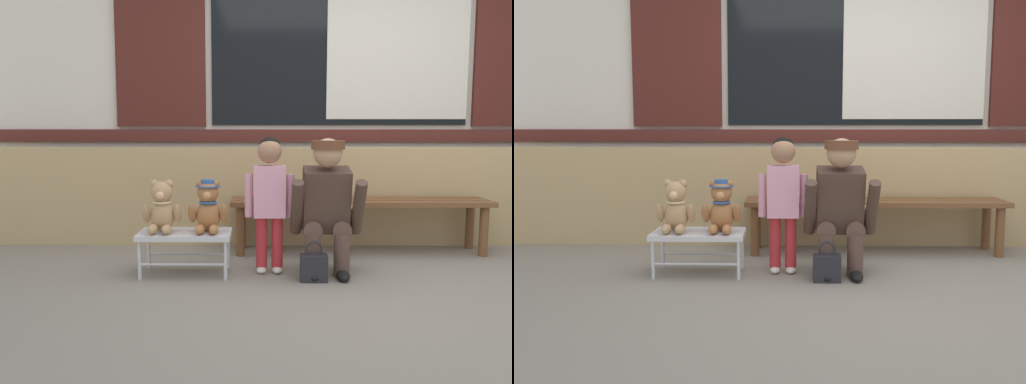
% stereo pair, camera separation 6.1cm
% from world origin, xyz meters
% --- Properties ---
extents(ground_plane, '(60.00, 60.00, 0.00)m').
position_xyz_m(ground_plane, '(0.00, 0.00, 0.00)').
color(ground_plane, gray).
extents(brick_low_wall, '(7.09, 0.25, 0.85)m').
position_xyz_m(brick_low_wall, '(0.00, 1.43, 0.42)').
color(brick_low_wall, tan).
rests_on(brick_low_wall, ground).
extents(shop_facade, '(7.24, 0.26, 3.23)m').
position_xyz_m(shop_facade, '(0.00, 1.94, 1.63)').
color(shop_facade, silver).
rests_on(shop_facade, ground).
extents(wooden_bench_long, '(2.10, 0.40, 0.44)m').
position_xyz_m(wooden_bench_long, '(0.07, 1.06, 0.37)').
color(wooden_bench_long, brown).
rests_on(wooden_bench_long, ground).
extents(small_display_bench, '(0.64, 0.36, 0.30)m').
position_xyz_m(small_display_bench, '(-1.26, 0.38, 0.27)').
color(small_display_bench, silver).
rests_on(small_display_bench, ground).
extents(teddy_bear_plain, '(0.28, 0.26, 0.36)m').
position_xyz_m(teddy_bear_plain, '(-1.42, 0.39, 0.46)').
color(teddy_bear_plain, tan).
rests_on(teddy_bear_plain, small_display_bench).
extents(teddy_bear_with_hat, '(0.28, 0.27, 0.36)m').
position_xyz_m(teddy_bear_with_hat, '(-1.10, 0.39, 0.47)').
color(teddy_bear_with_hat, '#A86B3D').
rests_on(teddy_bear_with_hat, small_display_bench).
extents(child_standing, '(0.35, 0.18, 0.96)m').
position_xyz_m(child_standing, '(-0.68, 0.42, 0.59)').
color(child_standing, '#B7282D').
rests_on(child_standing, ground).
extents(adult_crouching, '(0.50, 0.49, 0.95)m').
position_xyz_m(adult_crouching, '(-0.27, 0.40, 0.48)').
color(adult_crouching, brown).
rests_on(adult_crouching, ground).
extents(handbag_on_ground, '(0.18, 0.11, 0.27)m').
position_xyz_m(handbag_on_ground, '(-0.38, 0.21, 0.10)').
color(handbag_on_ground, '#232328').
rests_on(handbag_on_ground, ground).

